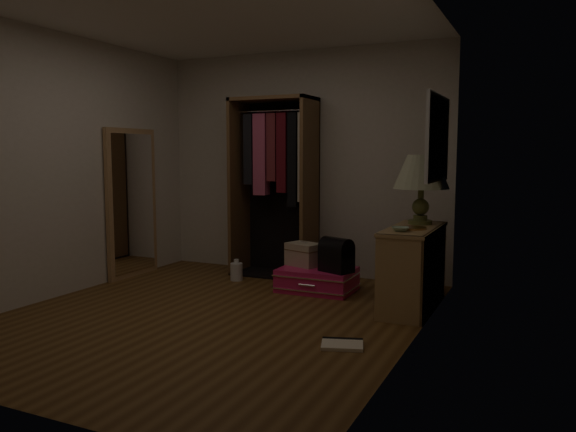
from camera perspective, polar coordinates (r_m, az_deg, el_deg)
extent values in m
plane|color=brown|center=(5.04, -7.78, -10.01)|extent=(4.00, 4.00, 0.00)
cube|color=beige|center=(6.61, 1.48, 5.35)|extent=(3.50, 0.02, 2.60)
cube|color=beige|center=(3.35, -26.98, 3.66)|extent=(3.50, 0.02, 2.60)
cube|color=beige|center=(4.16, 12.75, 4.59)|extent=(0.02, 4.00, 2.60)
cube|color=beige|center=(5.98, -22.30, 4.77)|extent=(0.02, 4.00, 2.60)
cube|color=white|center=(4.98, -8.26, 20.03)|extent=(3.50, 4.00, 0.01)
cube|color=silver|center=(5.15, 14.98, 7.63)|extent=(0.03, 0.96, 0.76)
cube|color=black|center=(5.15, 14.97, 7.63)|extent=(0.03, 0.90, 0.70)
cube|color=silver|center=(5.15, 14.68, 4.18)|extent=(0.01, 0.88, 0.02)
cube|color=silver|center=(5.15, 14.70, 5.04)|extent=(0.01, 0.88, 0.02)
cube|color=silver|center=(5.15, 14.73, 5.91)|extent=(0.01, 0.88, 0.02)
cube|color=silver|center=(5.15, 14.75, 6.77)|extent=(0.01, 0.88, 0.02)
cube|color=silver|center=(5.15, 14.78, 7.64)|extent=(0.01, 0.88, 0.02)
cube|color=silver|center=(5.15, 14.80, 8.50)|extent=(0.01, 0.88, 0.02)
cube|color=silver|center=(5.16, 14.83, 9.36)|extent=(0.01, 0.88, 0.02)
cube|color=silver|center=(5.16, 14.85, 10.23)|extent=(0.01, 0.88, 0.02)
cube|color=silver|center=(5.17, 14.88, 11.09)|extent=(0.01, 0.88, 0.02)
cube|color=#A57F4F|center=(4.77, 11.18, -6.37)|extent=(0.40, 0.03, 0.75)
cube|color=#A57F4F|center=(5.80, 13.71, -4.17)|extent=(0.40, 0.03, 0.75)
cube|color=#A57F4F|center=(5.36, 12.49, -8.46)|extent=(0.40, 1.04, 0.03)
cube|color=#A57F4F|center=(5.25, 12.62, -3.07)|extent=(0.40, 1.04, 0.03)
cube|color=#A57F4F|center=(5.23, 12.67, -1.29)|extent=(0.42, 1.12, 0.03)
cube|color=brown|center=(5.25, 14.61, -5.29)|extent=(0.02, 1.10, 0.75)
cube|color=#A57F4F|center=(5.56, 13.27, -1.79)|extent=(0.36, 0.38, 0.13)
cube|color=gray|center=(4.89, 10.51, -7.87)|extent=(0.20, 0.04, 0.30)
cube|color=#4C3833|center=(4.94, 10.52, -8.11)|extent=(0.18, 0.05, 0.23)
cube|color=#B7AD99|center=(5.00, 10.82, -8.02)|extent=(0.20, 0.04, 0.22)
cube|color=brown|center=(5.03, 10.96, -7.69)|extent=(0.20, 0.03, 0.26)
cube|color=#3F4C59|center=(5.07, 10.91, -7.67)|extent=(0.17, 0.03, 0.24)
cube|color=gray|center=(5.11, 11.16, -7.40)|extent=(0.20, 0.04, 0.27)
cube|color=#59594C|center=(5.15, 11.38, -7.29)|extent=(0.21, 0.03, 0.27)
cube|color=#B2724C|center=(5.20, 11.31, -7.18)|extent=(0.18, 0.03, 0.27)
cube|color=beige|center=(5.24, 11.43, -7.14)|extent=(0.18, 0.05, 0.26)
cube|color=#332D38|center=(5.28, 11.74, -6.92)|extent=(0.22, 0.03, 0.28)
cube|color=gray|center=(5.32, 11.62, -6.74)|extent=(0.18, 0.03, 0.30)
cube|color=#4C3833|center=(5.36, 11.80, -6.91)|extent=(0.19, 0.03, 0.25)
cube|color=#B7AD99|center=(5.39, 12.00, -6.89)|extent=(0.21, 0.03, 0.24)
cube|color=brown|center=(5.44, 12.02, -6.83)|extent=(0.19, 0.04, 0.23)
cube|color=#3F4C59|center=(5.49, 12.07, -6.35)|extent=(0.18, 0.04, 0.29)
cube|color=gray|center=(5.54, 12.39, -6.38)|extent=(0.21, 0.04, 0.27)
cube|color=#59594C|center=(5.59, 12.33, -6.37)|extent=(0.19, 0.03, 0.25)
cube|color=#B2724C|center=(5.64, 12.42, -6.25)|extent=(0.18, 0.05, 0.25)
cube|color=beige|center=(5.68, 12.40, -6.07)|extent=(0.16, 0.03, 0.27)
cube|color=#332D38|center=(5.72, 12.60, -5.94)|extent=(0.18, 0.03, 0.28)
cube|color=gray|center=(5.77, 12.64, -5.91)|extent=(0.16, 0.04, 0.26)
cube|color=brown|center=(6.71, -4.96, 3.00)|extent=(0.04, 0.50, 2.05)
cube|color=brown|center=(6.30, 2.24, 2.80)|extent=(0.04, 0.50, 2.05)
cube|color=brown|center=(6.51, -1.49, 11.77)|extent=(0.95, 0.50, 0.04)
cube|color=black|center=(6.70, -0.58, 3.02)|extent=(0.95, 0.02, 2.05)
cube|color=black|center=(6.63, -1.44, -5.88)|extent=(0.95, 0.50, 0.02)
cylinder|color=white|center=(6.50, -1.49, 10.63)|extent=(0.87, 0.02, 0.02)
cube|color=black|center=(6.60, -3.91, 6.76)|extent=(0.11, 0.12, 0.81)
cube|color=#BF4C72|center=(6.53, -2.72, 6.24)|extent=(0.16, 0.13, 0.93)
cube|color=maroon|center=(6.46, -1.51, 6.98)|extent=(0.11, 0.13, 0.77)
cube|color=#590F19|center=(6.40, -0.44, 6.42)|extent=(0.12, 0.15, 0.89)
cube|color=black|center=(6.35, 0.63, 5.71)|extent=(0.11, 0.15, 1.05)
cube|color=beige|center=(6.29, 1.79, 5.98)|extent=(0.13, 0.15, 0.99)
cube|color=#AD8254|center=(6.69, -15.59, 1.27)|extent=(0.05, 0.80, 1.70)
cube|color=white|center=(6.67, -15.40, 1.27)|extent=(0.01, 0.68, 1.58)
cube|color=#DA1A5D|center=(5.85, 2.97, -6.46)|extent=(0.76, 0.55, 0.24)
cube|color=white|center=(5.87, 2.97, -7.08)|extent=(0.78, 0.57, 0.01)
cube|color=white|center=(5.84, 2.98, -5.84)|extent=(0.78, 0.57, 0.01)
cylinder|color=white|center=(5.60, 1.92, -7.05)|extent=(0.17, 0.02, 0.02)
cube|color=tan|center=(5.94, 1.63, -3.92)|extent=(0.41, 0.34, 0.24)
cube|color=brown|center=(5.93, 1.63, -3.44)|extent=(0.42, 0.35, 0.01)
cylinder|color=white|center=(5.92, 1.63, -2.68)|extent=(0.10, 0.05, 0.02)
cube|color=black|center=(5.65, 4.93, -4.45)|extent=(0.37, 0.31, 0.24)
cylinder|color=black|center=(5.63, 4.94, -3.23)|extent=(0.37, 0.31, 0.21)
cylinder|color=#535C2C|center=(5.48, 13.27, -0.60)|extent=(0.24, 0.24, 0.04)
cylinder|color=#535C2C|center=(5.48, 13.29, -0.16)|extent=(0.14, 0.14, 0.05)
sphere|color=#535C2C|center=(5.47, 13.31, 0.91)|extent=(0.17, 0.17, 0.16)
cylinder|color=#535C2C|center=(5.46, 13.35, 2.24)|extent=(0.06, 0.06, 0.09)
cone|color=beige|center=(5.45, 13.40, 4.40)|extent=(0.57, 0.57, 0.32)
cone|color=silver|center=(5.45, 13.40, 4.40)|extent=(0.51, 0.51, 0.30)
cylinder|color=#AD7B42|center=(5.12, 12.42, -1.19)|extent=(0.34, 0.34, 0.02)
imported|color=#9BB89A|center=(4.93, 11.33, -1.32)|extent=(0.19, 0.19, 0.04)
cylinder|color=silver|center=(6.35, -5.26, -5.66)|extent=(0.16, 0.16, 0.19)
cylinder|color=silver|center=(6.32, -5.27, -4.60)|extent=(0.07, 0.07, 0.05)
cube|color=#F4E9CD|center=(4.27, 5.53, -12.86)|extent=(0.36, 0.33, 0.03)
cube|color=black|center=(4.37, 5.57, -12.42)|extent=(0.30, 0.13, 0.03)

